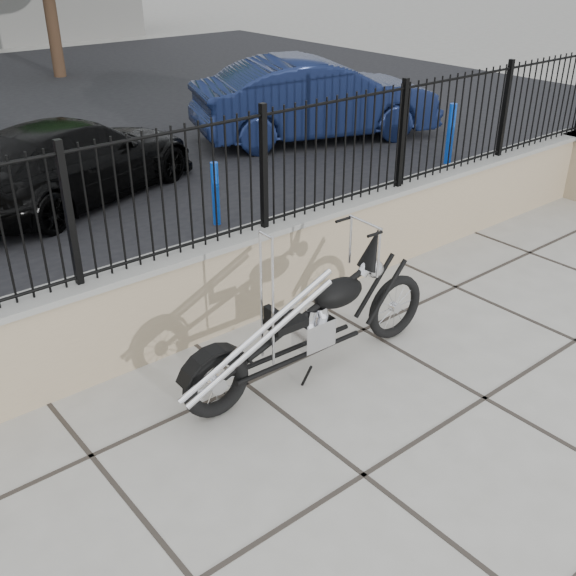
# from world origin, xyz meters

# --- Properties ---
(ground_plane) EXTENTS (90.00, 90.00, 0.00)m
(ground_plane) POSITION_xyz_m (0.00, 0.00, 0.00)
(ground_plane) COLOR #99968E
(ground_plane) RESTS_ON ground
(retaining_wall) EXTENTS (14.00, 0.36, 0.96)m
(retaining_wall) POSITION_xyz_m (0.00, 2.50, 0.48)
(retaining_wall) COLOR gray
(retaining_wall) RESTS_ON ground_plane
(iron_fence) EXTENTS (14.00, 0.08, 1.20)m
(iron_fence) POSITION_xyz_m (0.00, 2.50, 1.56)
(iron_fence) COLOR black
(iron_fence) RESTS_ON retaining_wall
(chopper_motorcycle) EXTENTS (2.61, 0.56, 1.55)m
(chopper_motorcycle) POSITION_xyz_m (0.54, 1.27, 0.78)
(chopper_motorcycle) COLOR black
(chopper_motorcycle) RESTS_ON ground_plane
(car_black) EXTENTS (4.56, 3.10, 1.23)m
(car_black) POSITION_xyz_m (0.89, 7.07, 0.61)
(car_black) COLOR black
(car_black) RESTS_ON parking_lot
(car_blue) EXTENTS (5.04, 3.18, 1.57)m
(car_blue) POSITION_xyz_m (5.99, 7.35, 0.78)
(car_blue) COLOR #0F1838
(car_blue) RESTS_ON parking_lot
(bollard_b) EXTENTS (0.13, 0.13, 0.89)m
(bollard_b) POSITION_xyz_m (1.94, 4.85, 0.45)
(bollard_b) COLOR blue
(bollard_b) RESTS_ON ground_plane
(bollard_c) EXTENTS (0.16, 0.16, 1.05)m
(bollard_c) POSITION_xyz_m (6.72, 4.62, 0.53)
(bollard_c) COLOR blue
(bollard_c) RESTS_ON ground_plane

